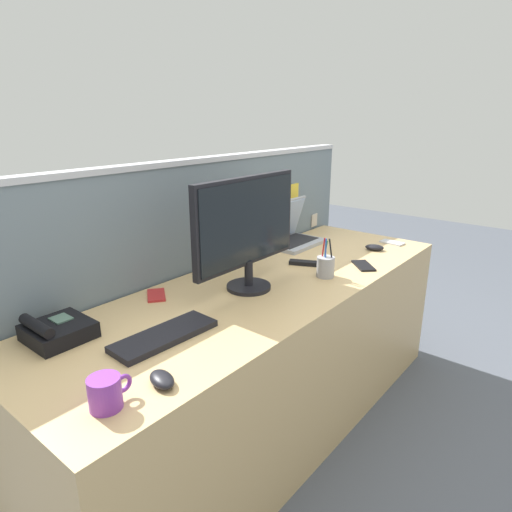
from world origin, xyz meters
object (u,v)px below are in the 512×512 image
cell_phone_silver_slab (392,243)px  desk_phone (57,331)px  desktop_monitor (247,227)px  keyboard_main (165,336)px  cell_phone_red_case (156,295)px  pen_cup (326,266)px  laptop (289,232)px  tv_remote (306,263)px  computer_mouse_right_hand (375,247)px  cell_phone_black_slab (363,266)px  computer_mouse_left_hand (162,379)px  coffee_mug (106,393)px

cell_phone_silver_slab → desk_phone: bearing=173.5°
desktop_monitor → keyboard_main: bearing=-171.3°
desk_phone → cell_phone_red_case: bearing=4.9°
pen_cup → keyboard_main: bearing=172.7°
laptop → pen_cup: 0.56m
desktop_monitor → keyboard_main: desktop_monitor is taller
laptop → cell_phone_red_case: bearing=-178.6°
keyboard_main → pen_cup: pen_cup is taller
desk_phone → tv_remote: (1.16, -0.22, -0.02)m
computer_mouse_right_hand → cell_phone_silver_slab: computer_mouse_right_hand is taller
desktop_monitor → laptop: bearing=20.7°
cell_phone_black_slab → cell_phone_red_case: same height
computer_mouse_left_hand → computer_mouse_right_hand: bearing=19.8°
pen_cup → cell_phone_red_case: bearing=146.8°
desktop_monitor → laptop: size_ratio=1.75×
desk_phone → computer_mouse_left_hand: size_ratio=1.92×
computer_mouse_right_hand → cell_phone_black_slab: (-0.29, -0.08, -0.01)m
desk_phone → keyboard_main: desk_phone is taller
tv_remote → keyboard_main: bearing=158.0°
desk_phone → computer_mouse_right_hand: bearing=-13.2°
desktop_monitor → coffee_mug: size_ratio=4.82×
desktop_monitor → coffee_mug: bearing=-163.5°
cell_phone_red_case → coffee_mug: coffee_mug is taller
cell_phone_black_slab → coffee_mug: coffee_mug is taller
desk_phone → keyboard_main: bearing=-50.0°
desk_phone → pen_cup: size_ratio=1.03×
laptop → coffee_mug: size_ratio=2.75×
desk_phone → cell_phone_red_case: desk_phone is taller
laptop → cell_phone_silver_slab: (0.38, -0.46, -0.06)m
computer_mouse_right_hand → cell_phone_black_slab: bearing=174.0°
desktop_monitor → computer_mouse_left_hand: 0.79m
keyboard_main → cell_phone_black_slab: (1.09, -0.18, -0.01)m
computer_mouse_right_hand → keyboard_main: bearing=154.7°
laptop → computer_mouse_right_hand: size_ratio=3.37×
cell_phone_silver_slab → tv_remote: bearing=170.4°
desk_phone → pen_cup: pen_cup is taller
computer_mouse_left_hand → laptop: bearing=37.6°
laptop → desk_phone: laptop is taller
desktop_monitor → laptop: (0.67, 0.25, -0.20)m
cell_phone_silver_slab → tv_remote: tv_remote is taller
laptop → computer_mouse_left_hand: 1.47m
keyboard_main → cell_phone_silver_slab: (1.58, -0.13, -0.01)m
computer_mouse_left_hand → cell_phone_red_case: size_ratio=0.77×
desktop_monitor → computer_mouse_left_hand: size_ratio=5.90×
cell_phone_red_case → tv_remote: 0.77m
laptop → cell_phone_red_case: (-0.98, -0.02, -0.06)m
desk_phone → cell_phone_black_slab: desk_phone is taller
keyboard_main → coffee_mug: coffee_mug is taller
desk_phone → tv_remote: 1.18m
keyboard_main → coffee_mug: (-0.33, -0.17, 0.03)m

